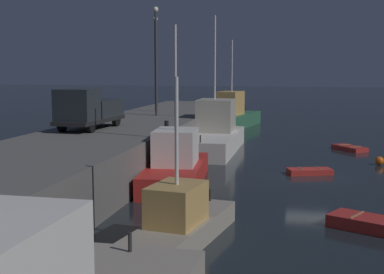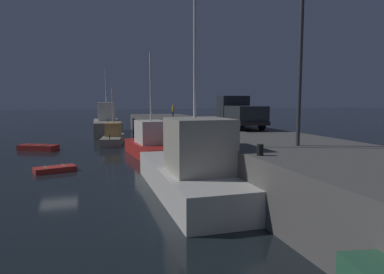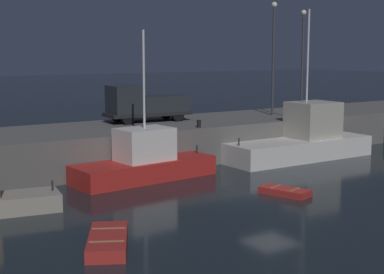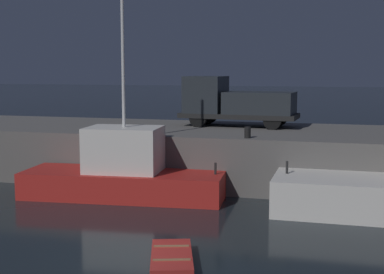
{
  "view_description": "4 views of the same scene",
  "coord_description": "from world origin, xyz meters",
  "px_view_note": "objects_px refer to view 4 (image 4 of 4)",
  "views": [
    {
      "loc": [
        -32.67,
        0.27,
        6.45
      ],
      "look_at": [
        4.15,
        7.91,
        1.68
      ],
      "focal_mm": 51.2,
      "sensor_mm": 36.0,
      "label": 1
    },
    {
      "loc": [
        25.68,
        2.27,
        4.83
      ],
      "look_at": [
        2.31,
        9.13,
        2.23
      ],
      "focal_mm": 32.56,
      "sensor_mm": 36.0,
      "label": 2
    },
    {
      "loc": [
        -19.46,
        -22.38,
        7.53
      ],
      "look_at": [
        1.06,
        9.22,
        1.92
      ],
      "focal_mm": 53.9,
      "sensor_mm": 36.0,
      "label": 3
    },
    {
      "loc": [
        5.42,
        -14.34,
        5.56
      ],
      "look_at": [
        -1.35,
        10.18,
        2.36
      ],
      "focal_mm": 50.9,
      "sensor_mm": 36.0,
      "label": 4
    }
  ],
  "objects_px": {
    "fishing_boat_orange": "(124,173)",
    "utility_truck": "(234,102)",
    "dinghy_red_small": "(172,259)",
    "bollard_west": "(248,132)"
  },
  "relations": [
    {
      "from": "fishing_boat_orange",
      "to": "utility_truck",
      "type": "relative_size",
      "value": 1.44
    },
    {
      "from": "dinghy_red_small",
      "to": "utility_truck",
      "type": "relative_size",
      "value": 0.46
    },
    {
      "from": "utility_truck",
      "to": "bollard_west",
      "type": "height_order",
      "value": "utility_truck"
    },
    {
      "from": "dinghy_red_small",
      "to": "utility_truck",
      "type": "height_order",
      "value": "utility_truck"
    },
    {
      "from": "fishing_boat_orange",
      "to": "utility_truck",
      "type": "xyz_separation_m",
      "value": [
        3.56,
        6.55,
        2.74
      ]
    },
    {
      "from": "fishing_boat_orange",
      "to": "bollard_west",
      "type": "height_order",
      "value": "fishing_boat_orange"
    },
    {
      "from": "fishing_boat_orange",
      "to": "bollard_west",
      "type": "relative_size",
      "value": 17.96
    },
    {
      "from": "dinghy_red_small",
      "to": "utility_truck",
      "type": "bearing_deg",
      "value": 93.79
    },
    {
      "from": "fishing_boat_orange",
      "to": "utility_truck",
      "type": "bearing_deg",
      "value": 61.46
    },
    {
      "from": "utility_truck",
      "to": "dinghy_red_small",
      "type": "bearing_deg",
      "value": -86.21
    }
  ]
}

